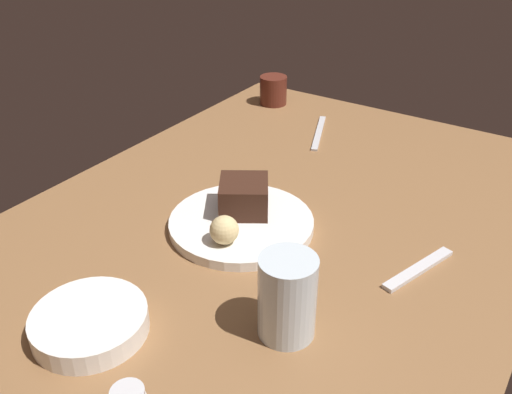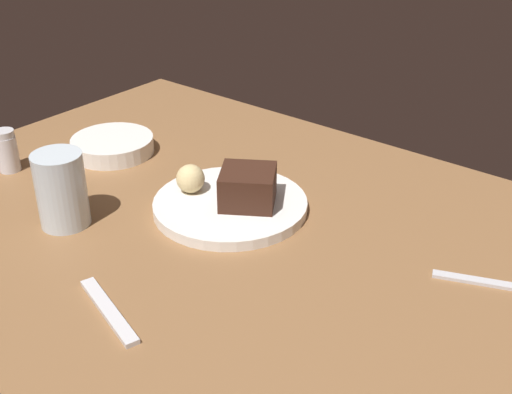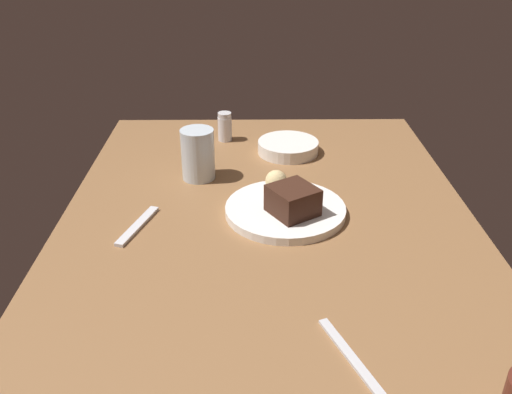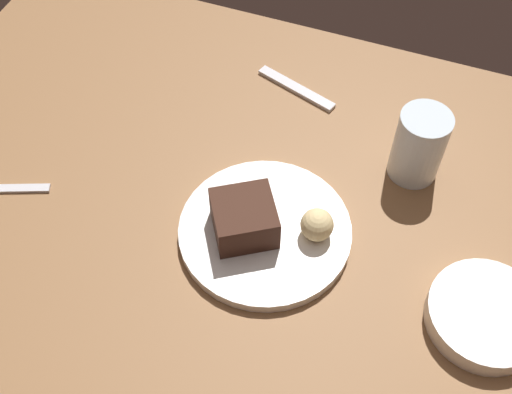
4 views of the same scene
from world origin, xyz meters
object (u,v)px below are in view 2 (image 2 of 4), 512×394
object	(u,v)px
dessert_plate	(230,205)
bread_roll	(190,179)
chocolate_cake_slice	(248,187)
side_bowl	(113,145)
butter_knife	(506,286)
water_glass	(61,190)
salt_shaker	(7,151)
dessert_spoon	(109,311)

from	to	relation	value
dessert_plate	bread_roll	size ratio (longest dim) A/B	5.29
chocolate_cake_slice	side_bowl	xyz separation A→B (cm)	(-33.98, 1.26, -2.97)
dessert_plate	butter_knife	distance (cm)	42.64
dessert_plate	chocolate_cake_slice	distance (cm)	4.68
bread_roll	water_glass	bearing A→B (deg)	-120.07
dessert_plate	side_bowl	world-z (taller)	side_bowl
salt_shaker	butter_knife	distance (cm)	84.83
dessert_plate	dessert_spoon	bearing A→B (deg)	-80.16
water_glass	chocolate_cake_slice	bearing A→B (deg)	45.80
dessert_plate	chocolate_cake_slice	xyz separation A→B (cm)	(2.63, 1.25, 3.66)
dessert_plate	bread_roll	bearing A→B (deg)	-166.91
salt_shaker	water_glass	size ratio (longest dim) A/B	0.65
water_glass	bread_roll	bearing A→B (deg)	59.93
bread_roll	salt_shaker	size ratio (longest dim) A/B	0.61
dessert_plate	butter_knife	world-z (taller)	dessert_plate
water_glass	butter_knife	distance (cm)	64.94
side_bowl	bread_roll	bearing A→B (deg)	-9.64
dessert_plate	salt_shaker	world-z (taller)	salt_shaker
water_glass	butter_knife	size ratio (longest dim) A/B	0.62
dessert_plate	chocolate_cake_slice	bearing A→B (deg)	25.33
salt_shaker	water_glass	bearing A→B (deg)	-12.71
chocolate_cake_slice	water_glass	size ratio (longest dim) A/B	0.72
butter_knife	bread_roll	bearing A→B (deg)	168.55
dessert_spoon	water_glass	bearing A→B (deg)	173.00
salt_shaker	dessert_spoon	distance (cm)	47.85
salt_shaker	dessert_spoon	world-z (taller)	salt_shaker
butter_knife	side_bowl	bearing A→B (deg)	161.96
salt_shaker	water_glass	xyz separation A→B (cm)	(22.98, -5.18, 2.10)
butter_knife	dessert_plate	bearing A→B (deg)	168.08
water_glass	butter_knife	bearing A→B (deg)	24.02
chocolate_cake_slice	bread_roll	world-z (taller)	chocolate_cake_slice
salt_shaker	bread_roll	bearing A→B (deg)	20.30
dessert_plate	salt_shaker	distance (cm)	42.50
chocolate_cake_slice	side_bowl	distance (cm)	34.14
chocolate_cake_slice	salt_shaker	world-z (taller)	salt_shaker
salt_shaker	water_glass	distance (cm)	23.65
salt_shaker	butter_knife	bearing A→B (deg)	14.46
chocolate_cake_slice	side_bowl	size ratio (longest dim) A/B	0.55
salt_shaker	butter_knife	xyz separation A→B (cm)	(82.07, 21.16, -3.54)
bread_roll	salt_shaker	world-z (taller)	salt_shaker
water_glass	side_bowl	world-z (taller)	water_glass
bread_roll	side_bowl	size ratio (longest dim) A/B	0.30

